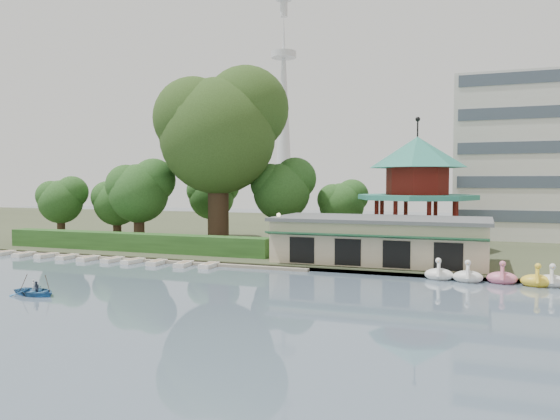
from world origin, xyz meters
The scene contains 14 objects.
ground_plane centered at (0.00, 0.00, 0.00)m, with size 220.00×220.00×0.00m, color slate.
shore centered at (0.00, 52.00, 0.20)m, with size 220.00×70.00×0.40m, color #424930.
embankment centered at (0.00, 17.30, 0.15)m, with size 220.00×0.60×0.30m, color gray.
dock centered at (-12.00, 17.20, 0.12)m, with size 34.00×1.60×0.24m, color gray.
boathouse centered at (10.00, 21.97, 2.37)m, with size 18.60×9.39×3.90m.
pavilion centered at (12.00, 32.00, 7.48)m, with size 12.40×12.40×13.50m.
broadcast_tower centered at (-42.00, 140.00, 33.98)m, with size 8.00×8.00×96.00m.
hedge centered at (-15.00, 20.50, 1.30)m, with size 30.00×2.00×1.80m, color #2C5922.
lamp_post centered at (1.50, 19.00, 3.34)m, with size 0.36×0.36×4.28m.
big_tree centered at (-8.83, 28.21, 13.44)m, with size 14.01×13.05×19.92m.
small_trees centered at (-13.83, 30.86, 6.00)m, with size 38.78×16.33×9.82m.
swan_boats centered at (21.81, 16.60, 0.40)m, with size 14.97×2.16×1.92m.
moored_rowboats centered at (-15.36, 15.80, 0.18)m, with size 24.46×2.69×0.36m.
rowboat_with_passengers centered at (-9.07, 1.54, 0.47)m, with size 4.91×3.81×2.01m.
Camera 1 is at (18.38, -26.13, 7.47)m, focal length 35.00 mm.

